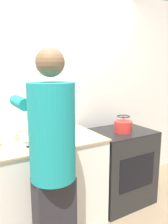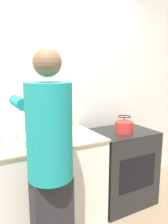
{
  "view_description": "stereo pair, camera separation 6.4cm",
  "coord_description": "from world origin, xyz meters",
  "px_view_note": "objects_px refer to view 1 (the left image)",
  "views": [
    {
      "loc": [
        -0.85,
        -1.65,
        1.6
      ],
      "look_at": [
        0.25,
        0.24,
        1.19
      ],
      "focal_mm": 35.0,
      "sensor_mm": 36.0,
      "label": 1
    },
    {
      "loc": [
        -0.8,
        -1.68,
        1.6
      ],
      "look_at": [
        0.25,
        0.24,
        1.19
      ],
      "focal_mm": 35.0,
      "sensor_mm": 36.0,
      "label": 2
    }
  ],
  "objects_px": {
    "bowl_prep": "(58,134)",
    "person": "(52,161)",
    "oven": "(120,166)",
    "knife": "(37,145)",
    "kettle": "(123,125)",
    "cutting_board": "(35,147)"
  },
  "relations": [
    {
      "from": "knife",
      "to": "kettle",
      "type": "height_order",
      "value": "kettle"
    },
    {
      "from": "cutting_board",
      "to": "bowl_prep",
      "type": "height_order",
      "value": "bowl_prep"
    },
    {
      "from": "bowl_prep",
      "to": "kettle",
      "type": "bearing_deg",
      "value": -3.16
    },
    {
      "from": "knife",
      "to": "bowl_prep",
      "type": "bearing_deg",
      "value": 14.63
    },
    {
      "from": "bowl_prep",
      "to": "person",
      "type": "bearing_deg",
      "value": -117.1
    },
    {
      "from": "person",
      "to": "cutting_board",
      "type": "relative_size",
      "value": 5.53
    },
    {
      "from": "oven",
      "to": "knife",
      "type": "bearing_deg",
      "value": -172.65
    },
    {
      "from": "oven",
      "to": "bowl_prep",
      "type": "relative_size",
      "value": 6.28
    },
    {
      "from": "oven",
      "to": "person",
      "type": "height_order",
      "value": "person"
    },
    {
      "from": "cutting_board",
      "to": "knife",
      "type": "distance_m",
      "value": 0.03
    },
    {
      "from": "kettle",
      "to": "cutting_board",
      "type": "bearing_deg",
      "value": -174.63
    },
    {
      "from": "person",
      "to": "cutting_board",
      "type": "xyz_separation_m",
      "value": [
        -0.01,
        0.38,
        -0.01
      ]
    },
    {
      "from": "knife",
      "to": "bowl_prep",
      "type": "xyz_separation_m",
      "value": [
        0.26,
        0.13,
        0.02
      ]
    },
    {
      "from": "oven",
      "to": "cutting_board",
      "type": "distance_m",
      "value": 1.22
    },
    {
      "from": "person",
      "to": "cutting_board",
      "type": "distance_m",
      "value": 0.38
    },
    {
      "from": "cutting_board",
      "to": "person",
      "type": "bearing_deg",
      "value": -89.06
    },
    {
      "from": "cutting_board",
      "to": "bowl_prep",
      "type": "relative_size",
      "value": 2.21
    },
    {
      "from": "oven",
      "to": "kettle",
      "type": "height_order",
      "value": "kettle"
    },
    {
      "from": "person",
      "to": "bowl_prep",
      "type": "distance_m",
      "value": 0.59
    },
    {
      "from": "person",
      "to": "oven",
      "type": "bearing_deg",
      "value": 26.06
    },
    {
      "from": "knife",
      "to": "kettle",
      "type": "relative_size",
      "value": 1.02
    },
    {
      "from": "person",
      "to": "bowl_prep",
      "type": "bearing_deg",
      "value": 62.9
    }
  ]
}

